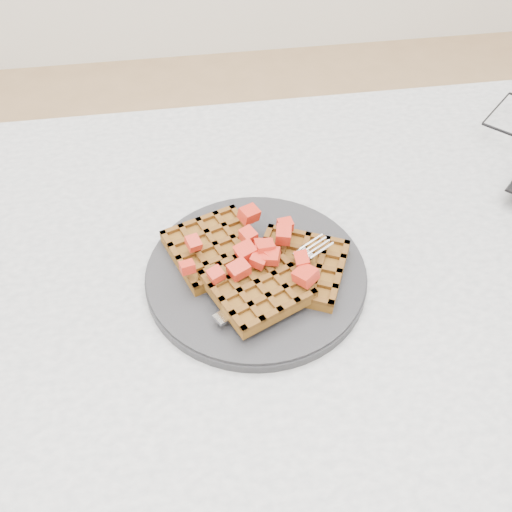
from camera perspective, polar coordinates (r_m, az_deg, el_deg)
name	(u,v)px	position (r m, az deg, el deg)	size (l,w,h in m)	color
ground	(302,498)	(1.36, 4.58, -22.99)	(4.00, 4.00, 0.00)	tan
table	(329,330)	(0.80, 7.29, -7.32)	(1.20, 0.80, 0.75)	silver
plate	(256,274)	(0.69, 0.00, -1.80)	(0.27, 0.27, 0.02)	black
waffles	(257,266)	(0.67, 0.06, -0.97)	(0.23, 0.21, 0.03)	brown
strawberry_pile	(256,248)	(0.66, 0.00, 0.83)	(0.15, 0.15, 0.02)	#A60B00
fork	(283,280)	(0.67, 2.68, -2.37)	(0.02, 0.18, 0.02)	silver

